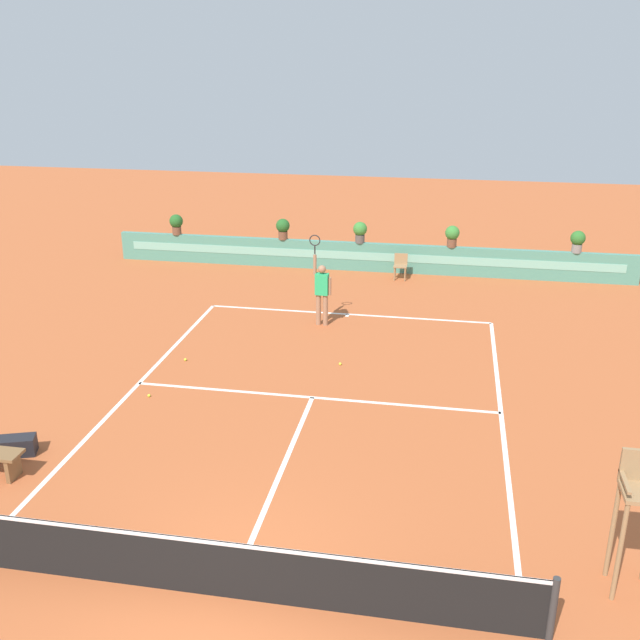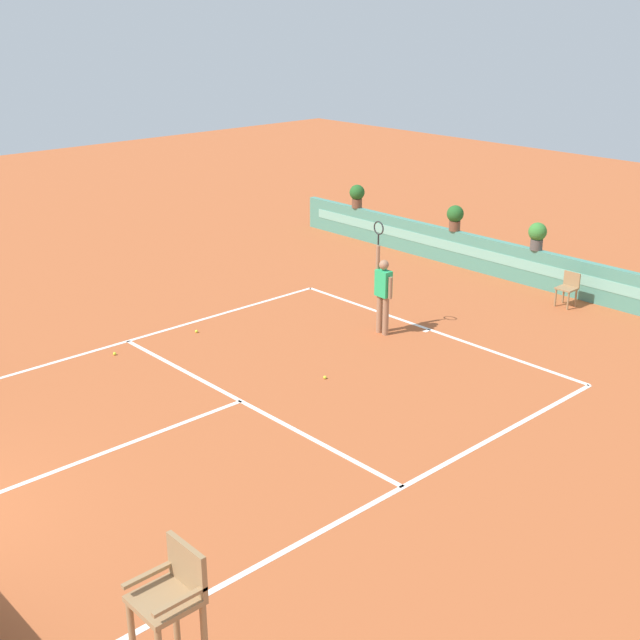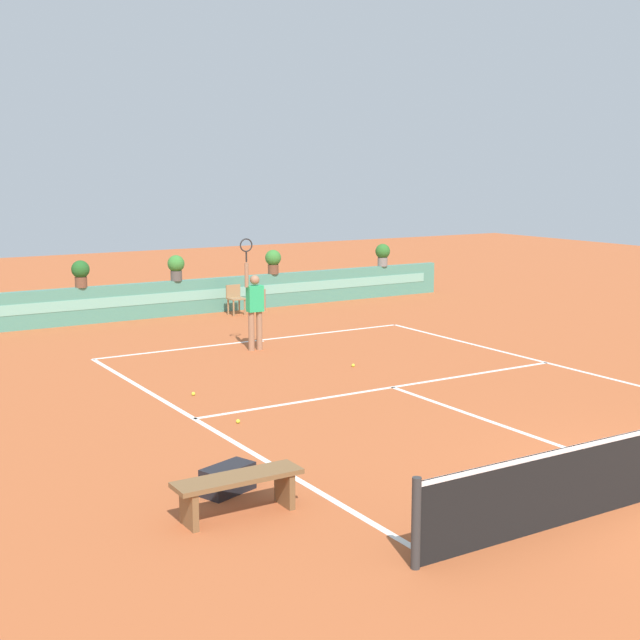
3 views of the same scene
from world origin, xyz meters
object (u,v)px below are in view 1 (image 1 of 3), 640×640
object	(u,v)px
tennis_player	(322,289)
tennis_ball_by_sideline	(340,364)
ball_kid_chair	(401,265)
tennis_ball_mid_court	(185,360)
gear_bag	(17,446)
potted_plant_left	(283,228)
umpire_chair	(640,508)
potted_plant_centre	(360,231)
potted_plant_far_left	(176,223)
potted_plant_right	(452,235)
tennis_ball_near_baseline	(149,396)
potted_plant_far_right	(578,240)

from	to	relation	value
tennis_player	tennis_ball_by_sideline	xyz separation A→B (m)	(0.94, -2.66, -1.02)
ball_kid_chair	tennis_ball_mid_court	distance (m)	9.16
gear_bag	tennis_ball_by_sideline	world-z (taller)	gear_bag
gear_bag	potted_plant_left	distance (m)	13.60
umpire_chair	potted_plant_centre	bearing A→B (deg)	111.21
umpire_chair	potted_plant_left	distance (m)	17.40
tennis_player	tennis_ball_mid_court	distance (m)	4.36
potted_plant_left	potted_plant_far_left	size ratio (longest dim) A/B	1.00
tennis_ball_mid_court	potted_plant_far_left	world-z (taller)	potted_plant_far_left
tennis_player	potted_plant_right	distance (m)	6.50
potted_plant_right	tennis_ball_near_baseline	bearing A→B (deg)	-121.41
tennis_ball_near_baseline	tennis_ball_by_sideline	size ratio (longest dim) A/B	1.00
umpire_chair	gear_bag	bearing A→B (deg)	170.71
potted_plant_right	tennis_ball_mid_court	bearing A→B (deg)	-126.68
umpire_chair	tennis_ball_near_baseline	bearing A→B (deg)	153.94
gear_bag	tennis_ball_by_sideline	xyz separation A→B (m)	(5.46, 5.24, -0.15)
tennis_player	potted_plant_left	xyz separation A→B (m)	(-2.37, 5.47, 0.36)
tennis_ball_mid_court	tennis_ball_by_sideline	size ratio (longest dim) A/B	1.00
tennis_ball_by_sideline	potted_plant_far_left	bearing A→B (deg)	131.64
umpire_chair	tennis_ball_mid_court	bearing A→B (deg)	144.29
potted_plant_far_right	potted_plant_right	bearing A→B (deg)	180.00
tennis_player	tennis_ball_near_baseline	xyz separation A→B (m)	(-3.00, -5.14, -1.02)
gear_bag	potted_plant_right	bearing A→B (deg)	59.11
ball_kid_chair	tennis_ball_by_sideline	bearing A→B (deg)	-96.90
tennis_ball_near_baseline	tennis_ball_mid_court	world-z (taller)	same
tennis_ball_by_sideline	umpire_chair	bearing A→B (deg)	-52.92
potted_plant_right	potted_plant_centre	bearing A→B (deg)	180.00
ball_kid_chair	potted_plant_left	world-z (taller)	potted_plant_left
umpire_chair	potted_plant_centre	world-z (taller)	umpire_chair
tennis_ball_near_baseline	tennis_ball_mid_court	size ratio (longest dim) A/B	1.00
tennis_player	potted_plant_centre	xyz separation A→B (m)	(0.36, 5.47, 0.36)
tennis_ball_mid_court	potted_plant_left	distance (m)	8.69
tennis_ball_mid_court	potted_plant_right	world-z (taller)	potted_plant_right
potted_plant_left	potted_plant_far_right	bearing A→B (deg)	0.00
tennis_ball_near_baseline	umpire_chair	bearing A→B (deg)	-26.06
tennis_ball_mid_court	potted_plant_far_left	distance (m)	9.31
gear_bag	potted_plant_right	world-z (taller)	potted_plant_right
potted_plant_left	tennis_ball_near_baseline	bearing A→B (deg)	-93.43
tennis_player	potted_plant_centre	distance (m)	5.50
umpire_chair	gear_bag	xyz separation A→B (m)	(-10.75, 1.76, -1.16)
potted_plant_centre	potted_plant_left	bearing A→B (deg)	180.00
gear_bag	tennis_ball_near_baseline	distance (m)	3.15
ball_kid_chair	potted_plant_far_left	distance (m)	8.21
gear_bag	potted_plant_far_left	distance (m)	13.54
tennis_ball_by_sideline	potted_plant_far_left	xyz separation A→B (m)	(-7.23, 8.13, 1.38)
tennis_ball_mid_court	potted_plant_far_right	size ratio (longest dim) A/B	0.09
gear_bag	tennis_ball_by_sideline	distance (m)	7.57
tennis_ball_by_sideline	tennis_player	bearing A→B (deg)	109.48
ball_kid_chair	potted_plant_far_right	size ratio (longest dim) A/B	1.17
gear_bag	tennis_ball_by_sideline	size ratio (longest dim) A/B	10.29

